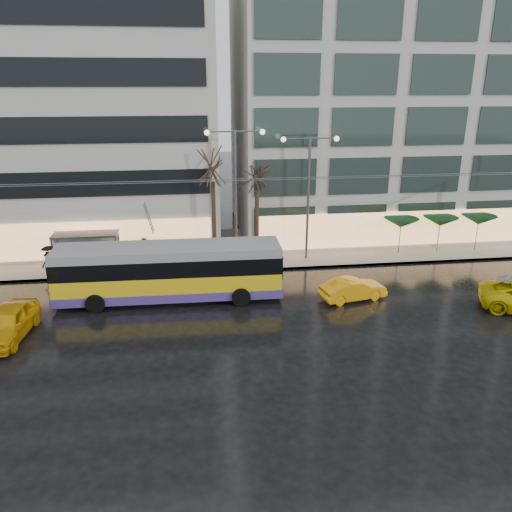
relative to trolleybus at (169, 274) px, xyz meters
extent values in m
plane|color=black|center=(2.42, -5.14, -1.61)|extent=(140.00, 140.00, 0.00)
cube|color=gray|center=(4.42, 8.86, -1.54)|extent=(80.00, 10.00, 0.15)
cube|color=slate|center=(4.42, 3.91, -1.54)|extent=(80.00, 0.10, 0.15)
cube|color=#BBB9B3|center=(21.42, 13.86, 11.04)|extent=(32.00, 14.00, 25.00)
cube|color=yellow|center=(0.00, 0.00, -0.50)|extent=(12.80, 2.92, 1.59)
cube|color=#4A3687|center=(0.00, 0.00, -1.03)|extent=(12.84, 2.96, 0.53)
cube|color=black|center=(0.00, 0.00, 0.67)|extent=(12.82, 2.94, 0.96)
cube|color=gray|center=(0.00, 0.00, 1.41)|extent=(12.80, 2.92, 0.53)
cube|color=black|center=(6.40, -0.13, 0.51)|extent=(0.11, 2.44, 1.38)
cube|color=black|center=(-6.40, 0.13, 0.51)|extent=(0.11, 2.44, 1.38)
cylinder|color=black|center=(4.06, 1.24, -1.08)|extent=(1.07, 0.39, 1.06)
cylinder|color=black|center=(4.01, -1.41, -1.08)|extent=(1.07, 0.39, 1.06)
cylinder|color=black|center=(-4.01, 1.41, -1.08)|extent=(1.07, 0.39, 1.06)
cylinder|color=black|center=(-4.06, -1.24, -1.08)|extent=(1.07, 0.39, 1.06)
cylinder|color=#595B60|center=(-1.04, 1.03, 2.95)|extent=(0.15, 3.95, 2.79)
cylinder|color=#595B60|center=(-1.03, 1.56, 2.95)|extent=(0.15, 3.95, 2.79)
cylinder|color=#595B60|center=(3.42, 0.61, 5.19)|extent=(42.00, 0.04, 0.04)
cylinder|color=#595B60|center=(3.42, 1.11, 5.19)|extent=(42.00, 0.04, 0.04)
cube|color=#595B60|center=(-5.58, 5.36, 0.99)|extent=(4.20, 1.60, 0.12)
cube|color=silver|center=(-5.58, 6.06, -0.26)|extent=(4.00, 0.05, 2.20)
cube|color=white|center=(-7.63, 5.36, -0.26)|extent=(0.10, 1.40, 2.20)
cylinder|color=#595B60|center=(-7.58, 4.66, -0.26)|extent=(0.10, 0.10, 2.40)
cylinder|color=#595B60|center=(-7.58, 6.06, -0.26)|extent=(0.10, 0.10, 2.40)
cylinder|color=#595B60|center=(-3.58, 4.66, -0.26)|extent=(0.10, 0.10, 2.40)
cylinder|color=#595B60|center=(-3.58, 6.06, -0.26)|extent=(0.10, 0.10, 2.40)
cylinder|color=#595B60|center=(4.42, 5.66, 3.04)|extent=(0.18, 0.18, 9.00)
cylinder|color=#595B60|center=(3.52, 5.66, 7.44)|extent=(1.80, 0.10, 0.10)
cylinder|color=#595B60|center=(5.32, 5.66, 7.44)|extent=(1.80, 0.10, 0.10)
sphere|color=#FFF2CC|center=(2.62, 5.66, 7.39)|extent=(0.36, 0.36, 0.36)
sphere|color=#FFF2CC|center=(6.22, 5.66, 7.39)|extent=(0.36, 0.36, 0.36)
cylinder|color=#595B60|center=(9.42, 5.66, 2.79)|extent=(0.18, 0.18, 8.50)
cylinder|color=#595B60|center=(8.52, 5.66, 6.94)|extent=(1.80, 0.10, 0.10)
cylinder|color=#595B60|center=(10.32, 5.66, 6.94)|extent=(1.80, 0.10, 0.10)
sphere|color=#FFF2CC|center=(7.62, 5.66, 6.89)|extent=(0.36, 0.36, 0.36)
sphere|color=#FFF2CC|center=(11.22, 5.66, 6.89)|extent=(0.36, 0.36, 0.36)
cylinder|color=black|center=(2.92, 5.86, 1.34)|extent=(0.28, 0.28, 5.60)
cylinder|color=black|center=(5.92, 6.06, 0.99)|extent=(0.28, 0.28, 4.90)
cylinder|color=#595B60|center=(16.42, 5.86, -0.36)|extent=(0.06, 0.06, 2.20)
cone|color=#0F3A19|center=(16.42, 5.86, 0.84)|extent=(2.50, 2.50, 0.70)
cylinder|color=#595B60|center=(19.42, 5.86, -0.36)|extent=(0.06, 0.06, 2.20)
cone|color=#0F3A19|center=(19.42, 5.86, 0.84)|extent=(2.50, 2.50, 0.70)
cylinder|color=#595B60|center=(22.42, 5.86, -0.36)|extent=(0.06, 0.06, 2.20)
cone|color=#0F3A19|center=(22.42, 5.86, 0.84)|extent=(2.50, 2.50, 0.70)
imported|color=#D69B0B|center=(-7.86, -3.67, -0.81)|extent=(2.32, 4.88, 1.61)
imported|color=#FFAB0D|center=(10.59, -1.41, -0.97)|extent=(4.10, 2.15, 1.28)
imported|color=black|center=(-5.43, 4.97, -0.51)|extent=(0.78, 0.60, 1.91)
imported|color=#FB53B4|center=(-5.43, 4.97, 0.29)|extent=(1.16, 1.17, 0.88)
imported|color=black|center=(-1.96, 6.17, -0.56)|extent=(0.88, 0.69, 1.81)
imported|color=black|center=(-7.76, 4.26, -0.61)|extent=(1.19, 0.79, 1.71)
imported|color=black|center=(-7.76, 4.26, 0.29)|extent=(0.93, 0.93, 0.72)
camera|label=1|loc=(1.45, -27.26, 10.47)|focal=35.00mm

